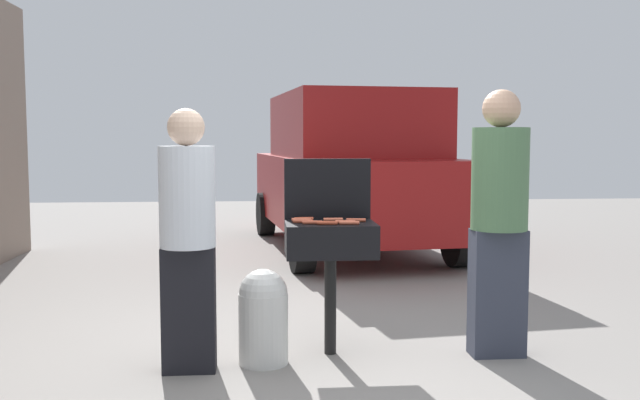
# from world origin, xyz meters

# --- Properties ---
(ground_plane) EXTENTS (24.00, 24.00, 0.00)m
(ground_plane) POSITION_xyz_m (0.00, 0.00, 0.00)
(ground_plane) COLOR gray
(bbq_grill) EXTENTS (0.60, 0.44, 0.89)m
(bbq_grill) POSITION_xyz_m (0.19, 0.26, 0.75)
(bbq_grill) COLOR black
(bbq_grill) RESTS_ON ground
(grill_lid_open) EXTENTS (0.60, 0.05, 0.42)m
(grill_lid_open) POSITION_xyz_m (0.19, 0.48, 1.10)
(grill_lid_open) COLOR black
(grill_lid_open) RESTS_ON bbq_grill
(hot_dog_0) EXTENTS (0.13, 0.04, 0.03)m
(hot_dog_0) POSITION_xyz_m (0.30, 0.13, 0.90)
(hot_dog_0) COLOR #C6593D
(hot_dog_0) RESTS_ON bbq_grill
(hot_dog_1) EXTENTS (0.13, 0.04, 0.03)m
(hot_dog_1) POSITION_xyz_m (0.37, 0.28, 0.90)
(hot_dog_1) COLOR #B74C33
(hot_dog_1) RESTS_ON bbq_grill
(hot_dog_2) EXTENTS (0.13, 0.04, 0.03)m
(hot_dog_2) POSITION_xyz_m (0.16, 0.14, 0.90)
(hot_dog_2) COLOR #AD4228
(hot_dog_2) RESTS_ON bbq_grill
(hot_dog_3) EXTENTS (0.13, 0.03, 0.03)m
(hot_dog_3) POSITION_xyz_m (0.22, 0.32, 0.90)
(hot_dog_3) COLOR #C6593D
(hot_dog_3) RESTS_ON bbq_grill
(hot_dog_4) EXTENTS (0.13, 0.04, 0.03)m
(hot_dog_4) POSITION_xyz_m (0.28, 0.18, 0.90)
(hot_dog_4) COLOR #C6593D
(hot_dog_4) RESTS_ON bbq_grill
(hot_dog_5) EXTENTS (0.13, 0.04, 0.03)m
(hot_dog_5) POSITION_xyz_m (0.02, 0.38, 0.90)
(hot_dog_5) COLOR #AD4228
(hot_dog_5) RESTS_ON bbq_grill
(hot_dog_6) EXTENTS (0.13, 0.04, 0.03)m
(hot_dog_6) POSITION_xyz_m (0.01, 0.25, 0.90)
(hot_dog_6) COLOR #B74C33
(hot_dog_6) RESTS_ON bbq_grill
(hot_dog_7) EXTENTS (0.13, 0.04, 0.03)m
(hot_dog_7) POSITION_xyz_m (0.06, 0.18, 0.90)
(hot_dog_7) COLOR #B74C33
(hot_dog_7) RESTS_ON bbq_grill
(hot_dog_8) EXTENTS (0.13, 0.03, 0.03)m
(hot_dog_8) POSITION_xyz_m (0.00, 0.33, 0.90)
(hot_dog_8) COLOR #C6593D
(hot_dog_8) RESTS_ON bbq_grill
(propane_tank) EXTENTS (0.32, 0.32, 0.62)m
(propane_tank) POSITION_xyz_m (-0.26, 0.09, 0.32)
(propane_tank) COLOR silver
(propane_tank) RESTS_ON ground
(person_left) EXTENTS (0.34, 0.34, 1.63)m
(person_left) POSITION_xyz_m (-0.72, -0.03, 0.89)
(person_left) COLOR black
(person_left) RESTS_ON ground
(person_right) EXTENTS (0.37, 0.37, 1.77)m
(person_right) POSITION_xyz_m (1.30, 0.13, 0.96)
(person_right) COLOR #333847
(person_right) RESTS_ON ground
(parked_minivan) EXTENTS (2.47, 4.60, 2.02)m
(parked_minivan) POSITION_xyz_m (0.88, 4.72, 1.03)
(parked_minivan) COLOR maroon
(parked_minivan) RESTS_ON ground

